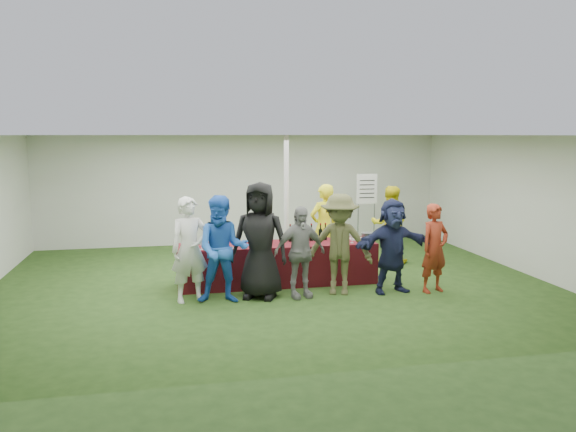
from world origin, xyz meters
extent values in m
plane|color=#284719|center=(0.00, 0.00, 0.00)|extent=(60.00, 60.00, 0.00)
plane|color=white|center=(0.00, 4.00, 1.35)|extent=(10.00, 0.00, 10.00)
plane|color=white|center=(0.00, -4.00, 1.35)|extent=(10.00, 0.00, 10.00)
plane|color=white|center=(5.00, 0.00, 1.35)|extent=(0.00, 8.00, 8.00)
plane|color=white|center=(0.00, 0.00, 2.70)|extent=(10.00, 10.00, 0.00)
cylinder|color=silver|center=(0.50, 1.20, 1.35)|extent=(0.10, 0.10, 2.70)
cube|color=#5B0F15|center=(0.08, -0.04, 0.38)|extent=(3.60, 0.80, 0.75)
cylinder|color=black|center=(0.35, 0.09, 0.86)|extent=(0.07, 0.07, 0.22)
cylinder|color=black|center=(0.35, 0.09, 1.01)|extent=(0.03, 0.03, 0.08)
cylinder|color=maroon|center=(0.35, 0.09, 1.06)|extent=(0.03, 0.03, 0.02)
cylinder|color=black|center=(0.53, 0.10, 0.86)|extent=(0.07, 0.07, 0.22)
cylinder|color=black|center=(0.53, 0.10, 1.01)|extent=(0.03, 0.03, 0.08)
cylinder|color=maroon|center=(0.53, 0.10, 1.06)|extent=(0.03, 0.03, 0.02)
cylinder|color=black|center=(0.63, 0.06, 0.86)|extent=(0.07, 0.07, 0.22)
cylinder|color=black|center=(0.63, 0.06, 1.01)|extent=(0.03, 0.03, 0.08)
cylinder|color=maroon|center=(0.63, 0.06, 1.06)|extent=(0.03, 0.03, 0.02)
cylinder|color=black|center=(0.75, 0.10, 0.86)|extent=(0.07, 0.07, 0.22)
cylinder|color=black|center=(0.75, 0.10, 1.01)|extent=(0.03, 0.03, 0.08)
cylinder|color=maroon|center=(0.75, 0.10, 1.06)|extent=(0.03, 0.03, 0.02)
cylinder|color=black|center=(0.92, 0.08, 0.86)|extent=(0.07, 0.07, 0.22)
cylinder|color=black|center=(0.92, 0.08, 1.01)|extent=(0.03, 0.03, 0.08)
cylinder|color=maroon|center=(0.92, 0.08, 1.06)|extent=(0.03, 0.03, 0.02)
cylinder|color=black|center=(1.03, 0.12, 0.86)|extent=(0.07, 0.07, 0.22)
cylinder|color=black|center=(1.03, 0.12, 1.01)|extent=(0.03, 0.03, 0.08)
cylinder|color=maroon|center=(1.03, 0.12, 1.06)|extent=(0.03, 0.03, 0.02)
cylinder|color=silver|center=(-1.30, -0.32, 0.75)|extent=(0.06, 0.06, 0.00)
cylinder|color=silver|center=(-1.30, -0.32, 0.79)|extent=(0.01, 0.01, 0.07)
cylinder|color=silver|center=(-1.30, -0.32, 0.87)|extent=(0.06, 0.06, 0.08)
cylinder|color=#440709|center=(-1.30, -0.32, 0.84)|extent=(0.05, 0.05, 0.02)
cylinder|color=silver|center=(-1.02, -0.35, 0.75)|extent=(0.06, 0.06, 0.00)
cylinder|color=silver|center=(-1.02, -0.35, 0.79)|extent=(0.01, 0.01, 0.07)
cylinder|color=silver|center=(-1.02, -0.35, 0.87)|extent=(0.06, 0.06, 0.08)
cylinder|color=#440709|center=(-1.02, -0.35, 0.84)|extent=(0.05, 0.05, 0.02)
cylinder|color=silver|center=(-0.77, -0.30, 0.75)|extent=(0.06, 0.06, 0.00)
cylinder|color=silver|center=(-0.77, -0.30, 0.79)|extent=(0.01, 0.01, 0.07)
cylinder|color=silver|center=(-0.77, -0.30, 0.87)|extent=(0.06, 0.06, 0.08)
cylinder|color=#440709|center=(-0.77, -0.30, 0.84)|extent=(0.05, 0.05, 0.02)
cylinder|color=silver|center=(-0.17, -0.31, 0.75)|extent=(0.06, 0.06, 0.00)
cylinder|color=silver|center=(-0.17, -0.31, 0.79)|extent=(0.01, 0.01, 0.07)
cylinder|color=silver|center=(-0.17, -0.31, 0.87)|extent=(0.06, 0.06, 0.08)
cylinder|color=silver|center=(1.43, -0.26, 0.75)|extent=(0.06, 0.06, 0.00)
cylinder|color=silver|center=(1.43, -0.26, 0.79)|extent=(0.01, 0.01, 0.07)
cylinder|color=silver|center=(1.43, -0.26, 0.87)|extent=(0.06, 0.06, 0.08)
cylinder|color=#440709|center=(1.43, -0.26, 0.84)|extent=(0.05, 0.05, 0.02)
cylinder|color=silver|center=(0.17, 0.04, 0.85)|extent=(0.07, 0.07, 0.20)
cylinder|color=silver|center=(0.17, 0.04, 0.96)|extent=(0.03, 0.03, 0.03)
cube|color=white|center=(1.61, 0.01, 0.77)|extent=(0.25, 0.18, 0.03)
cylinder|color=slate|center=(1.72, -0.26, 0.84)|extent=(0.23, 0.23, 0.18)
cylinder|color=slate|center=(2.49, 2.52, 0.55)|extent=(0.02, 0.02, 1.10)
cylinder|color=slate|center=(2.89, 2.52, 0.55)|extent=(0.02, 0.02, 1.10)
cube|color=white|center=(2.69, 2.52, 1.45)|extent=(0.50, 0.02, 0.70)
cube|color=black|center=(2.69, 2.51, 1.65)|extent=(0.36, 0.01, 0.02)
cube|color=black|center=(2.69, 2.51, 1.55)|extent=(0.36, 0.01, 0.02)
cube|color=black|center=(2.69, 2.51, 1.45)|extent=(0.36, 0.01, 0.02)
cube|color=black|center=(2.69, 2.51, 1.35)|extent=(0.36, 0.01, 0.02)
cube|color=black|center=(2.69, 2.51, 1.25)|extent=(0.36, 0.01, 0.02)
imported|color=yellow|center=(1.18, 0.79, 0.87)|extent=(0.73, 0.59, 1.74)
imported|color=yellow|center=(2.74, 1.19, 0.82)|extent=(0.97, 0.88, 1.64)
imported|color=silver|center=(-1.52, -0.83, 0.86)|extent=(0.71, 0.56, 1.73)
imported|color=blue|center=(-1.00, -0.99, 0.88)|extent=(0.94, 0.78, 1.75)
imported|color=black|center=(-0.37, -0.83, 0.97)|extent=(1.12, 0.94, 1.95)
imported|color=gray|center=(0.28, -0.96, 0.77)|extent=(0.96, 0.54, 1.54)
imported|color=#4C4C2A|center=(0.99, -0.91, 0.86)|extent=(1.27, 0.97, 1.73)
imported|color=#1A2042|center=(1.91, -0.99, 0.82)|extent=(1.57, 0.67, 1.63)
imported|color=maroon|center=(2.64, -1.11, 0.77)|extent=(0.65, 0.52, 1.54)
camera|label=1|loc=(-1.77, -9.88, 2.72)|focal=35.00mm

